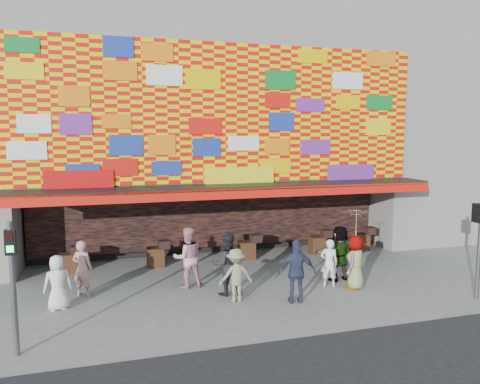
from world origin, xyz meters
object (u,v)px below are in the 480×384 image
(ped_e, at_px, (297,271))
(ped_h, at_px, (329,263))
(ped_d, at_px, (236,275))
(ped_i, at_px, (188,257))
(signal_left, at_px, (12,273))
(ped_g, at_px, (356,262))
(signal_right, at_px, (480,237))
(ped_f, at_px, (340,253))
(ped_c, at_px, (227,264))
(ped_a, at_px, (58,283))
(parasol, at_px, (357,222))
(ped_b, at_px, (82,268))

(ped_e, bearing_deg, ped_h, -135.31)
(ped_d, distance_m, ped_i, 2.00)
(signal_left, relative_size, ped_g, 1.78)
(signal_right, bearing_deg, ped_f, 137.69)
(ped_c, bearing_deg, ped_d, 97.38)
(signal_right, height_order, ped_i, signal_right)
(ped_a, relative_size, ped_d, 0.99)
(ped_e, relative_size, ped_i, 0.96)
(ped_d, bearing_deg, parasol, 176.65)
(ped_c, bearing_deg, signal_right, 159.28)
(ped_g, relative_size, ped_h, 1.10)
(ped_a, distance_m, ped_c, 4.80)
(ped_g, bearing_deg, ped_b, -52.03)
(signal_left, bearing_deg, ped_h, 14.65)
(signal_right, bearing_deg, parasol, 147.77)
(ped_g, bearing_deg, ped_d, -39.92)
(ped_c, bearing_deg, ped_a, -2.82)
(signal_right, distance_m, ped_g, 3.63)
(ped_h, bearing_deg, ped_f, -124.39)
(ped_e, bearing_deg, ped_f, -134.39)
(ped_h, relative_size, ped_i, 0.79)
(ped_f, relative_size, parasol, 1.03)
(ped_c, distance_m, ped_g, 4.06)
(ped_f, bearing_deg, ped_h, 28.80)
(signal_left, height_order, ped_d, signal_left)
(parasol, bearing_deg, signal_left, -168.87)
(signal_left, distance_m, parasol, 9.64)
(signal_left, xyz_separation_m, parasol, (9.45, 1.86, 0.26))
(signal_right, relative_size, ped_e, 1.63)
(signal_left, height_order, ped_b, signal_left)
(ped_b, bearing_deg, ped_i, -153.19)
(signal_left, relative_size, signal_right, 1.00)
(ped_c, xyz_separation_m, ped_d, (0.10, -0.64, -0.17))
(ped_d, xyz_separation_m, ped_g, (3.91, 0.03, 0.06))
(ped_b, relative_size, ped_h, 1.12)
(ped_g, bearing_deg, ped_c, -49.02)
(signal_left, xyz_separation_m, ped_d, (5.54, 1.83, -1.08))
(ped_e, distance_m, ped_g, 2.35)
(ped_h, bearing_deg, ped_d, 26.86)
(ped_c, height_order, parasol, parasol)
(signal_left, height_order, ped_h, signal_left)
(ped_g, xyz_separation_m, ped_i, (-5.03, 1.63, 0.12))
(ped_g, relative_size, ped_i, 0.88)
(ped_c, height_order, ped_d, ped_c)
(ped_e, bearing_deg, ped_c, -24.22)
(signal_right, bearing_deg, ped_d, 165.03)
(parasol, bearing_deg, ped_a, 175.09)
(ped_d, distance_m, parasol, 4.13)
(ped_f, xyz_separation_m, ped_g, (0.07, -0.89, -0.07))
(ped_d, xyz_separation_m, ped_f, (3.84, 0.92, 0.14))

